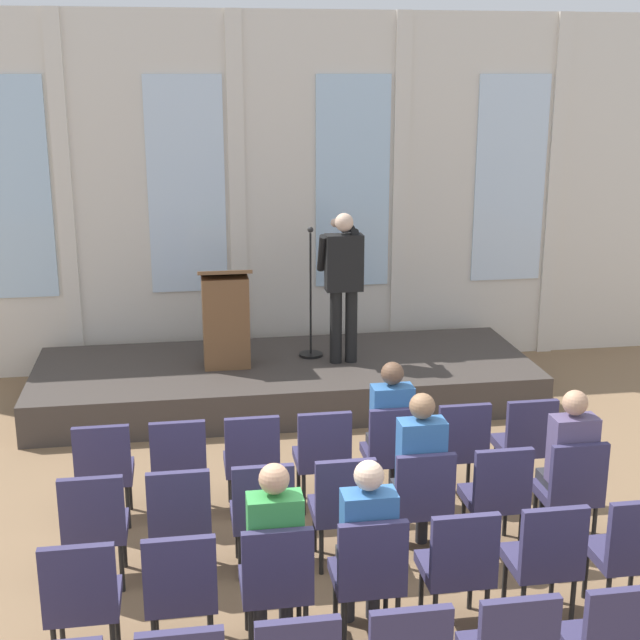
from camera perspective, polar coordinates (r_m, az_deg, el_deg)
ground_plane at (r=6.75m, az=2.33°, el=-17.83°), size 14.62×14.62×0.00m
rear_partition at (r=11.29m, az=-3.02°, el=8.03°), size 10.40×0.14×4.44m
stage_platform at (r=10.47m, az=-2.27°, el=-3.89°), size 5.74×2.08×0.45m
speaker at (r=10.15m, az=1.51°, el=2.79°), size 0.51×0.69×1.75m
mic_stand at (r=10.53m, az=-0.60°, el=-0.56°), size 0.28×0.28×1.56m
lectern at (r=10.19m, az=-6.05°, el=0.07°), size 0.60×0.48×1.16m
chair_r0_c0 at (r=7.75m, az=-13.64°, el=-9.11°), size 0.46×0.44×0.94m
chair_r0_c1 at (r=7.72m, az=-9.02°, el=-8.95°), size 0.46×0.44×0.94m
chair_r0_c2 at (r=7.73m, az=-4.40°, el=-8.73°), size 0.46×0.44×0.94m
chair_r0_c3 at (r=7.80m, az=0.17°, el=-8.47°), size 0.46×0.44×0.94m
chair_r0_c4 at (r=7.91m, az=4.63°, el=-8.15°), size 0.46×0.44×0.94m
audience_r0_c4 at (r=7.91m, az=4.52°, el=-6.64°), size 0.36×0.39×1.31m
chair_r0_c5 at (r=8.07m, az=8.93°, el=-7.80°), size 0.46×0.44×0.94m
chair_r0_c6 at (r=8.28m, az=13.03°, el=-7.43°), size 0.46×0.44×0.94m
chair_r1_c0 at (r=6.89m, az=-14.23°, el=-12.42°), size 0.46×0.44×0.94m
chair_r1_c1 at (r=6.86m, az=-8.97°, el=-12.26°), size 0.46×0.44×0.94m
chair_r1_c2 at (r=6.88m, az=-3.71°, el=-12.00°), size 0.46×0.44×0.94m
chair_r1_c3 at (r=6.95m, az=1.46°, el=-11.65°), size 0.46×0.44×0.94m
chair_r1_c4 at (r=7.08m, az=6.47°, el=-11.22°), size 0.46×0.44×0.94m
audience_r1_c4 at (r=7.05m, az=6.36°, el=-9.31°), size 0.36×0.39×1.37m
chair_r1_c5 at (r=7.26m, az=11.26°, el=-10.73°), size 0.46×0.44×0.94m
chair_r1_c6 at (r=7.48m, az=15.77°, el=-10.20°), size 0.46×0.44×0.94m
audience_r1_c6 at (r=7.46m, az=15.63°, el=-8.55°), size 0.36×0.39×1.33m
chair_r2_c0 at (r=6.07m, az=-14.99°, el=-16.64°), size 0.46×0.44×0.94m
chair_r2_c1 at (r=6.02m, az=-8.90°, el=-16.50°), size 0.46×0.44×0.94m
chair_r2_c2 at (r=6.05m, az=-2.81°, el=-16.17°), size 0.46×0.44×0.94m
audience_r2_c2 at (r=6.01m, az=-2.93°, el=-14.16°), size 0.36×0.39×1.32m
chair_r2_c3 at (r=6.13m, az=3.15°, el=-15.69°), size 0.46×0.44×0.94m
audience_r2_c3 at (r=6.11m, az=3.01°, el=-13.80°), size 0.36×0.39×1.30m
chair_r2_c4 at (r=6.28m, az=8.86°, el=-15.07°), size 0.46×0.44×0.94m
chair_r2_c5 at (r=6.48m, az=14.24°, el=-14.36°), size 0.46×0.44×0.94m
chair_r2_c6 at (r=6.73m, az=19.21°, el=-13.58°), size 0.46×0.44×0.94m
chair_r3_c5 at (r=5.75m, az=18.14°, el=-18.88°), size 0.46×0.44×0.94m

